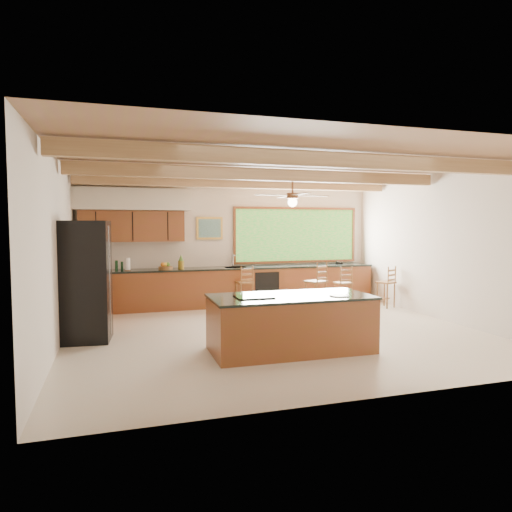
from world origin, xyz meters
name	(u,v)px	position (x,y,z in m)	size (l,w,h in m)	color
ground	(276,332)	(0.00, 0.00, 0.00)	(7.20, 7.20, 0.00)	beige
room_shell	(256,210)	(-0.17, 0.65, 2.21)	(7.27, 6.54, 3.02)	beige
counter_run	(204,290)	(-0.82, 2.52, 0.46)	(7.12, 3.10, 1.25)	brown
island	(291,323)	(-0.20, -1.18, 0.43)	(2.47, 1.19, 0.87)	brown
refrigerator	(85,281)	(-3.22, 0.40, 1.00)	(0.85, 0.83, 2.00)	black
bar_stool_a	(245,283)	(0.10, 2.40, 0.60)	(0.40, 0.40, 1.01)	brown
bar_stool_b	(344,284)	(2.27, 1.70, 0.58)	(0.37, 0.37, 0.99)	brown
bar_stool_c	(317,282)	(1.52, 1.57, 0.66)	(0.53, 0.53, 1.11)	brown
bar_stool_d	(387,283)	(3.30, 1.55, 0.58)	(0.45, 0.45, 0.98)	brown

